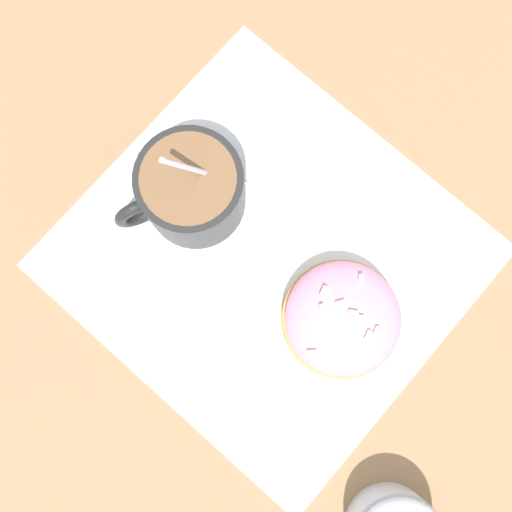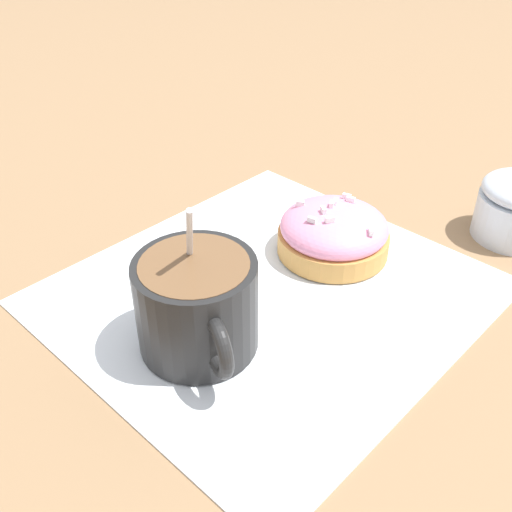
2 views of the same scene
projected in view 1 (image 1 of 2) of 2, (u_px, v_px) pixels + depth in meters
The scene contains 4 objects.
ground_plane at pixel (268, 257), 0.49m from camera, with size 3.00×3.00×0.00m, color #93704C.
paper_napkin at pixel (268, 257), 0.48m from camera, with size 0.31×0.29×0.00m.
coffee_cup at pixel (193, 188), 0.45m from camera, with size 0.08×0.10×0.11m.
frosted_pastry at pixel (342, 319), 0.46m from camera, with size 0.09×0.09×0.04m.
Camera 1 is at (0.04, -0.07, 0.48)m, focal length 42.00 mm.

